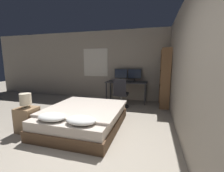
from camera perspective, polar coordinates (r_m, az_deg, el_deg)
The scene contains 13 objects.
ground_plane at distance 2.58m, azimuth -18.68°, elevation -26.55°, with size 20.00×20.00×0.00m, color #9E9384.
wall_back at distance 5.94m, azimuth 3.54°, elevation 7.83°, with size 12.00×0.08×2.70m.
wall_side_right at distance 3.25m, azimuth 25.49°, elevation 5.86°, with size 0.06×12.00×2.70m.
bed at distance 3.56m, azimuth -10.74°, elevation -11.67°, with size 1.65×1.93×0.53m.
nightstand at distance 3.75m, azimuth -29.54°, elevation -11.07°, with size 0.40×0.36×0.53m.
bedside_lamp at distance 3.63m, azimuth -30.09°, elevation -4.44°, with size 0.23×0.23×0.31m.
desk at distance 5.56m, azimuth 5.54°, elevation 0.72°, with size 1.50×0.64×0.77m.
monitor_left at distance 5.79m, azimuth 3.42°, elevation 4.60°, with size 0.50×0.16×0.46m.
monitor_right at distance 5.70m, azimuth 8.59°, elevation 4.44°, with size 0.50×0.16×0.46m.
keyboard at distance 5.33m, azimuth 5.14°, elevation 1.47°, with size 0.41×0.13×0.02m.
computer_mouse at distance 5.29m, azimuth 8.28°, elevation 1.44°, with size 0.07×0.05×0.04m.
office_chair at distance 4.92m, azimuth 3.32°, elevation -3.84°, with size 0.52×0.52×0.96m.
bookshelf at distance 5.17m, azimuth 19.57°, elevation 3.67°, with size 0.29×0.82×1.92m.
Camera 1 is at (1.25, -1.70, 1.49)m, focal length 24.00 mm.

